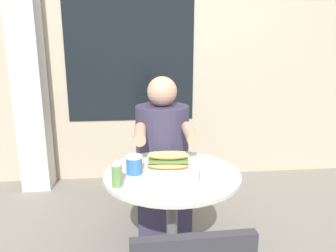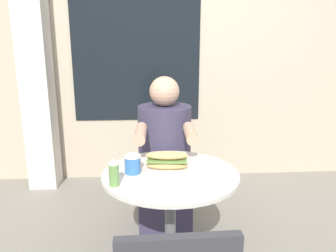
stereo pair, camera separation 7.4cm
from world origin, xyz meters
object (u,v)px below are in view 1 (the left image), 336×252
seated_diner (163,171)px  sandwich_on_plate (168,162)px  cafe_table (172,205)px  diner_chair (159,151)px  drink_cup (134,164)px  condiment_bottle (117,173)px

seated_diner → sandwich_on_plate: 0.58m
seated_diner → cafe_table: bearing=92.1°
diner_chair → seated_diner: 0.35m
diner_chair → drink_cup: 0.95m
diner_chair → condiment_bottle: size_ratio=6.35×
seated_diner → drink_cup: size_ratio=11.90×
cafe_table → diner_chair: (0.00, 0.91, 0.00)m
diner_chair → sandwich_on_plate: bearing=90.7°
cafe_table → diner_chair: size_ratio=0.83×
sandwich_on_plate → seated_diner: bearing=88.4°
cafe_table → condiment_bottle: size_ratio=5.24×
cafe_table → drink_cup: 0.31m
seated_diner → sandwich_on_plate: (-0.01, -0.52, 0.26)m
drink_cup → condiment_bottle: condiment_bottle is taller
drink_cup → condiment_bottle: 0.17m
condiment_bottle → cafe_table: bearing=27.2°
cafe_table → condiment_bottle: bearing=-152.8°
condiment_bottle → drink_cup: bearing=62.0°
condiment_bottle → diner_chair: bearing=75.0°
cafe_table → condiment_bottle: 0.40m
cafe_table → sandwich_on_plate: (-0.02, 0.03, 0.23)m
seated_diner → condiment_bottle: 0.80m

